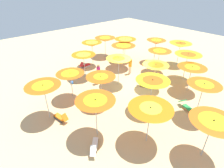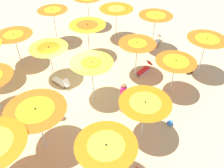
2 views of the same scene
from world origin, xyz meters
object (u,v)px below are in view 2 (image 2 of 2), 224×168
(beach_umbrella_8, at_px, (137,46))
(beach_ball, at_px, (170,123))
(beach_umbrella_7, at_px, (92,66))
(lounger_3, at_px, (144,70))
(beach_umbrella_2, at_px, (145,106))
(beachgoer_0, at_px, (51,107))
(lounger_2, at_px, (157,42))
(beach_umbrella_9, at_px, (155,18))
(beach_umbrella_17, at_px, (14,37))
(beach_umbrella_13, at_px, (87,27))
(beach_umbrella_19, at_px, (88,0))
(beach_umbrella_14, at_px, (116,11))
(beach_umbrella_4, at_px, (206,42))
(lounger_4, at_px, (185,67))
(lounger_0, at_px, (61,82))
(beach_umbrella_3, at_px, (175,64))
(beach_umbrella_6, at_px, (36,113))
(beach_umbrella_18, at_px, (53,12))
(lounger_1, at_px, (55,46))
(beach_umbrella_1, at_px, (106,149))
(beach_umbrella_12, at_px, (49,50))
(beachgoer_1, at_px, (123,97))

(beach_umbrella_8, distance_m, beach_ball, 4.29)
(beach_umbrella_7, bearing_deg, lounger_3, -67.50)
(beach_umbrella_2, height_order, beachgoer_0, beach_umbrella_2)
(beach_umbrella_8, xyz_separation_m, lounger_2, (2.86, -2.73, -1.81))
(beach_umbrella_7, xyz_separation_m, beach_umbrella_9, (3.45, -4.81, 0.13))
(beachgoer_0, bearing_deg, beach_umbrella_17, -147.37)
(beach_umbrella_13, relative_size, beach_umbrella_19, 0.99)
(beach_umbrella_17, bearing_deg, beach_umbrella_14, -79.43)
(beach_umbrella_4, relative_size, beach_umbrella_17, 1.15)
(lounger_4, bearing_deg, beach_umbrella_14, -160.94)
(beach_umbrella_7, height_order, lounger_0, beach_umbrella_7)
(beach_umbrella_3, relative_size, beach_umbrella_13, 0.91)
(beach_ball, bearing_deg, beach_umbrella_6, 85.15)
(beach_umbrella_13, relative_size, lounger_4, 2.02)
(beach_umbrella_7, distance_m, beach_umbrella_18, 6.36)
(lounger_1, xyz_separation_m, beach_ball, (-8.26, -4.10, -0.07))
(beach_umbrella_1, bearing_deg, beach_ball, -62.16)
(beach_umbrella_1, bearing_deg, lounger_2, -35.43)
(beach_umbrella_2, height_order, lounger_1, beach_umbrella_2)
(beach_umbrella_6, xyz_separation_m, beach_umbrella_9, (5.62, -7.44, 0.17))
(beach_umbrella_1, height_order, beachgoer_0, beach_umbrella_1)
(beach_umbrella_6, height_order, beach_umbrella_18, beach_umbrella_18)
(beach_umbrella_14, relative_size, beachgoer_0, 1.41)
(beach_umbrella_1, height_order, beach_umbrella_12, beach_umbrella_1)
(beach_umbrella_2, distance_m, beach_umbrella_7, 3.23)
(beach_umbrella_4, height_order, beach_umbrella_18, beach_umbrella_18)
(lounger_4, height_order, beach_ball, lounger_4)
(lounger_0, height_order, beachgoer_0, beachgoer_0)
(beach_umbrella_2, bearing_deg, beach_umbrella_6, 79.25)
(beach_umbrella_12, bearing_deg, beach_umbrella_4, -105.00)
(beach_ball, bearing_deg, beach_umbrella_14, -0.79)
(beach_umbrella_2, bearing_deg, lounger_3, -25.00)
(beach_umbrella_7, relative_size, lounger_4, 2.09)
(beach_umbrella_9, distance_m, beach_umbrella_12, 6.61)
(beach_umbrella_18, distance_m, lounger_4, 8.84)
(beach_umbrella_8, xyz_separation_m, beach_umbrella_14, (4.32, -0.29, 0.07))
(beach_umbrella_8, relative_size, beachgoer_0, 1.35)
(beach_umbrella_2, distance_m, beach_ball, 2.42)
(beach_umbrella_2, bearing_deg, beach_umbrella_9, -28.43)
(beach_umbrella_12, distance_m, lounger_2, 7.57)
(beach_umbrella_2, height_order, lounger_2, beach_umbrella_2)
(beach_umbrella_6, xyz_separation_m, lounger_1, (7.79, -1.43, -1.91))
(lounger_0, bearing_deg, beach_umbrella_14, -81.25)
(beach_umbrella_1, height_order, beachgoer_1, beach_umbrella_1)
(lounger_2, distance_m, beachgoer_1, 6.83)
(lounger_4, distance_m, beach_ball, 4.55)
(beach_umbrella_14, distance_m, lounger_2, 3.40)
(beach_umbrella_13, bearing_deg, beach_umbrella_17, 83.48)
(beach_ball, bearing_deg, lounger_1, 26.38)
(lounger_0, relative_size, beachgoer_1, 0.68)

